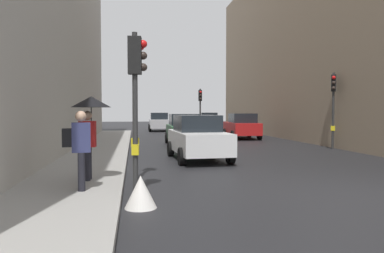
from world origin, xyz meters
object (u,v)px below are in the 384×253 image
traffic_light_near_left (136,83)px  car_dark_suv (208,121)px  car_white_compact (198,138)px  car_red_sedan (242,126)px  car_green_estate (185,129)px  pedestrian_with_grey_backpack (79,145)px  traffic_light_near_right (136,82)px  warning_sign_triangle (141,192)px  pedestrian_with_umbrella (90,114)px  traffic_light_mid_street (333,97)px  car_silver_hatchback (159,122)px  traffic_light_far_median (200,103)px

traffic_light_near_left → car_dark_suv: (7.46, 28.90, -1.67)m
car_white_compact → car_red_sedan: same height
car_green_estate → pedestrian_with_grey_backpack: (-4.03, -12.33, 0.29)m
traffic_light_near_right → warning_sign_triangle: traffic_light_near_right is taller
pedestrian_with_grey_backpack → warning_sign_triangle: bearing=-40.1°
car_white_compact → pedestrian_with_umbrella: pedestrian_with_umbrella is taller
traffic_light_mid_street → car_white_compact: size_ratio=0.90×
car_green_estate → car_silver_hatchback: 14.98m
traffic_light_near_left → car_dark_suv: size_ratio=0.86×
car_red_sedan → traffic_light_far_median: bearing=125.2°
traffic_light_far_median → car_red_sedan: traffic_light_far_median is taller
traffic_light_far_median → pedestrian_with_grey_backpack: size_ratio=2.06×
car_white_compact → car_red_sedan: (4.93, 10.55, 0.00)m
car_dark_suv → pedestrian_with_umbrella: size_ratio=2.00×
traffic_light_mid_street → traffic_light_near_right: size_ratio=0.98×
car_red_sedan → pedestrian_with_umbrella: pedestrian_with_umbrella is taller
traffic_light_near_left → warning_sign_triangle: (0.07, -1.13, -2.22)m
car_red_sedan → car_green_estate: bearing=-138.1°
car_red_sedan → warning_sign_triangle: bearing=-112.5°
traffic_light_far_median → traffic_light_near_left: traffic_light_near_left is taller
traffic_light_near_left → pedestrian_with_umbrella: traffic_light_near_left is taller
car_red_sedan → pedestrian_with_grey_backpack: 18.59m
traffic_light_far_median → traffic_light_near_right: (-5.02, -17.82, 0.20)m
car_silver_hatchback → car_red_sedan: 11.96m
traffic_light_near_right → car_dark_suv: traffic_light_near_right is taller
car_silver_hatchback → car_red_sedan: size_ratio=0.99×
warning_sign_triangle → car_white_compact: bearing=71.4°
car_green_estate → car_dark_suv: 17.22m
car_dark_suv → pedestrian_with_grey_backpack: 30.19m
car_green_estate → warning_sign_triangle: bearing=-101.4°
car_green_estate → car_dark_suv: (4.69, 16.58, 0.00)m
traffic_light_mid_street → car_white_compact: 8.21m
pedestrian_with_grey_backpack → car_green_estate: bearing=71.9°
traffic_light_mid_street → pedestrian_with_umbrella: bearing=-145.3°
car_silver_hatchback → pedestrian_with_grey_backpack: pedestrian_with_grey_backpack is taller
traffic_light_mid_street → car_green_estate: (-7.11, 3.45, -1.78)m
car_green_estate → car_red_sedan: 6.18m
warning_sign_triangle → car_green_estate: bearing=78.6°
car_silver_hatchback → pedestrian_with_umbrella: 26.33m
traffic_light_mid_street → traffic_light_near_left: 13.28m
warning_sign_triangle → traffic_light_near_right: bearing=91.4°
traffic_light_far_median → pedestrian_with_umbrella: size_ratio=1.70×
traffic_light_near_left → car_dark_suv: 29.89m
traffic_light_far_median → car_silver_hatchback: (-2.69, 7.52, -1.64)m
traffic_light_mid_street → traffic_light_far_median: 11.95m
traffic_light_near_right → warning_sign_triangle: 3.91m
traffic_light_mid_street → car_red_sedan: 8.18m
car_green_estate → traffic_light_mid_street: bearing=-25.9°
traffic_light_far_median → pedestrian_with_umbrella: 19.57m
traffic_light_mid_street → warning_sign_triangle: size_ratio=5.93×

